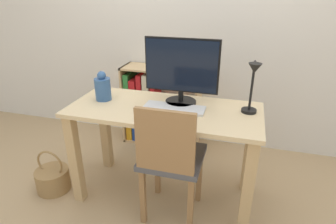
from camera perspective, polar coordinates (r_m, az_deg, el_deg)
The scene contains 10 objects.
ground_plane at distance 2.32m, azimuth -0.70°, elevation -16.13°, with size 10.00×10.00×0.00m, color tan.
wall_back at distance 2.72m, azimuth 5.32°, elevation 19.83°, with size 8.00×0.05×2.60m.
desk at distance 1.99m, azimuth -0.79°, elevation -3.24°, with size 1.32×0.58×0.74m.
monitor at distance 1.94m, azimuth 2.75°, elevation 8.71°, with size 0.52×0.22×0.46m.
keyboard at distance 1.91m, azimuth 1.26°, elevation 0.80°, with size 0.42×0.15×0.02m.
vase at distance 2.10m, azimuth -13.12°, elevation 4.82°, with size 0.12×0.12×0.22m.
desk_lamp at distance 1.81m, azimuth 16.79°, elevation 5.50°, with size 0.10×0.19×0.35m.
chair at distance 1.83m, azimuth 0.49°, elevation -9.31°, with size 0.40×0.40×0.88m.
bookshelf at distance 2.88m, azimuth -3.63°, elevation 0.90°, with size 0.77×0.28×0.79m.
basket at distance 2.48m, azimuth -22.36°, elevation -12.38°, with size 0.26×0.26×0.36m.
Camera 1 is at (0.51, -1.70, 1.50)m, focal length 30.00 mm.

